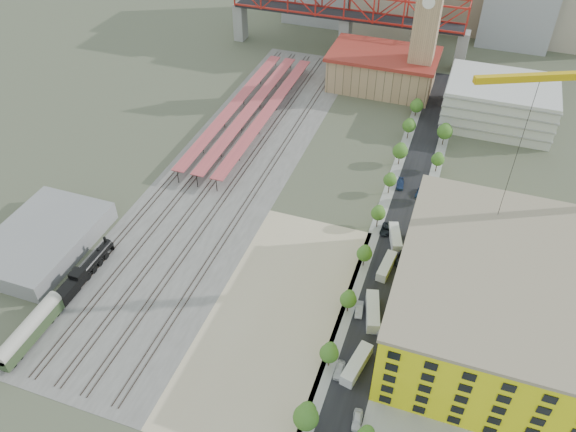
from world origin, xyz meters
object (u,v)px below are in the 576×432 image
(construction_building, at_px, (507,303))
(site_trailer_a, at_px, (357,364))
(clock_tower, at_px, (428,15))
(site_trailer_d, at_px, (395,237))
(site_trailer_b, at_px, (373,311))
(site_trailer_c, at_px, (386,266))
(car_0, at_px, (339,370))
(locomotive, at_px, (87,269))
(coach, at_px, (30,330))

(construction_building, bearing_deg, site_trailer_a, -144.04)
(clock_tower, relative_size, site_trailer_d, 5.67)
(site_trailer_b, relative_size, site_trailer_c, 1.14)
(site_trailer_c, relative_size, car_0, 1.96)
(site_trailer_a, bearing_deg, car_0, -133.62)
(construction_building, height_order, site_trailer_b, construction_building)
(clock_tower, distance_m, site_trailer_c, 94.05)
(construction_building, bearing_deg, locomotive, -171.01)
(locomotive, xyz_separation_m, site_trailer_c, (66.00, 24.95, -0.77))
(clock_tower, relative_size, construction_building, 1.03)
(locomotive, height_order, coach, coach)
(locomotive, height_order, site_trailer_c, locomotive)
(coach, relative_size, site_trailer_c, 1.99)
(site_trailer_a, bearing_deg, site_trailer_d, 101.56)
(site_trailer_b, height_order, site_trailer_c, site_trailer_b)
(coach, bearing_deg, car_0, 11.97)
(coach, height_order, car_0, coach)
(locomotive, bearing_deg, clock_tower, 63.14)
(locomotive, xyz_separation_m, coach, (0.00, -19.76, 0.99))
(site_trailer_c, distance_m, site_trailer_d, 10.77)
(clock_tower, distance_m, coach, 148.54)
(site_trailer_c, bearing_deg, clock_tower, 101.33)
(construction_building, distance_m, locomotive, 93.44)
(site_trailer_a, height_order, site_trailer_c, site_trailer_a)
(construction_building, bearing_deg, car_0, -144.15)
(site_trailer_a, xyz_separation_m, site_trailer_c, (0.00, 29.26, -0.14))
(car_0, bearing_deg, site_trailer_c, 82.33)
(coach, bearing_deg, site_trailer_a, 13.17)
(locomotive, bearing_deg, site_trailer_b, 8.71)
(locomotive, bearing_deg, site_trailer_a, -3.74)
(locomotive, relative_size, site_trailer_d, 2.34)
(site_trailer_d, xyz_separation_m, car_0, (-3.00, -42.11, -0.47))
(car_0, bearing_deg, site_trailer_a, 32.62)
(construction_building, height_order, site_trailer_d, construction_building)
(clock_tower, relative_size, site_trailer_b, 5.04)
(construction_building, relative_size, site_trailer_b, 4.91)
(construction_building, xyz_separation_m, locomotive, (-92.00, -14.55, -7.41))
(coach, bearing_deg, site_trailer_b, 24.36)
(site_trailer_c, bearing_deg, site_trailer_b, -83.78)
(coach, height_order, site_trailer_a, coach)
(site_trailer_a, height_order, car_0, site_trailer_a)
(locomotive, distance_m, site_trailer_a, 66.14)
(site_trailer_a, xyz_separation_m, site_trailer_d, (0.00, 40.03, -0.12))
(locomotive, xyz_separation_m, car_0, (63.00, -6.40, -1.22))
(construction_building, height_order, coach, construction_building)
(site_trailer_b, xyz_separation_m, car_0, (-3.00, -16.52, -0.63))
(clock_tower, xyz_separation_m, site_trailer_a, (8.00, -118.86, -27.33))
(site_trailer_c, bearing_deg, coach, -139.66)
(site_trailer_b, distance_m, site_trailer_d, 25.60)
(site_trailer_b, bearing_deg, construction_building, -4.32)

